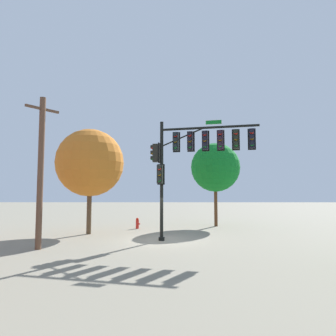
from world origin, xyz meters
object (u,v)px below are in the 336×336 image
(signal_pole_assembly, at_px, (193,151))
(tree_near, at_px, (90,163))
(fire_hydrant, at_px, (137,223))
(utility_pole, at_px, (41,170))
(tree_mid, at_px, (215,168))

(signal_pole_assembly, height_order, tree_near, tree_near)
(fire_hydrant, xyz_separation_m, tree_near, (-2.97, -2.92, 4.42))
(signal_pole_assembly, xyz_separation_m, fire_hydrant, (-3.90, 6.02, -4.82))
(signal_pole_assembly, distance_m, tree_near, 7.55)
(utility_pole, distance_m, tree_mid, 14.33)
(tree_mid, bearing_deg, tree_near, -153.98)
(utility_pole, distance_m, tree_near, 5.49)
(tree_near, bearing_deg, fire_hydrant, 44.53)
(tree_mid, bearing_deg, utility_pole, -136.40)
(fire_hydrant, height_order, tree_mid, tree_mid)
(tree_near, bearing_deg, tree_mid, 26.02)
(signal_pole_assembly, relative_size, tree_mid, 1.02)
(signal_pole_assembly, height_order, fire_hydrant, signal_pole_assembly)
(utility_pole, bearing_deg, tree_mid, 43.60)
(tree_mid, bearing_deg, fire_hydrant, -165.68)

